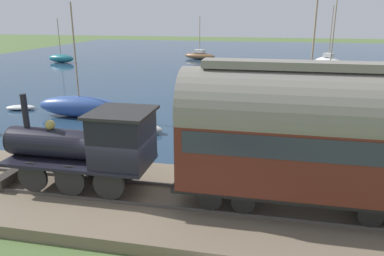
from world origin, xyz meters
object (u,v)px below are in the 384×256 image
Objects in this scene: sailboat_green at (328,85)px; rowboat_near_shore at (220,124)px; sailboat_teal at (61,58)px; steam_locomotive at (92,144)px; sailboat_yellow at (306,118)px; rowboat_mid_harbor at (21,107)px; sailboat_brown at (200,55)px; passenger_coach at (309,132)px; sailboat_white at (328,62)px; sailboat_blue at (80,106)px; rowboat_far_out at (145,128)px; rowboat_off_pier at (104,146)px.

rowboat_near_shore is (-12.36, 7.83, -0.48)m from sailboat_green.
sailboat_teal is at bearing 41.05° from rowboat_near_shore.
sailboat_yellow is at bearing -36.88° from steam_locomotive.
sailboat_brown is at bearing -26.52° from rowboat_mid_harbor.
passenger_coach is 1.34× the size of sailboat_brown.
sailboat_white reaches higher than passenger_coach.
sailboat_green is 1.45× the size of sailboat_teal.
steam_locomotive is at bearing 150.99° from sailboat_green.
sailboat_blue is at bearing 121.96° from sailboat_green.
steam_locomotive is at bearing -149.68° from sailboat_blue.
sailboat_green reaches higher than sailboat_white.
sailboat_white is at bearing -8.45° from passenger_coach.
sailboat_brown is at bearing 14.96° from passenger_coach.
rowboat_mid_harbor is 0.92× the size of rowboat_far_out.
sailboat_brown is at bearing 18.57° from rowboat_far_out.
sailboat_green is (22.61, -3.70, -2.47)m from passenger_coach.
sailboat_brown is at bearing 9.15° from rowboat_near_shore.
rowboat_off_pier is at bearing -139.26° from sailboat_teal.
sailboat_brown is at bearing -59.59° from sailboat_teal.
passenger_coach is at bearing 167.67° from sailboat_green.
sailboat_white is at bearing -23.03° from rowboat_near_shore.
sailboat_green is 11.84m from sailboat_yellow.
sailboat_yellow reaches higher than sailboat_white.
steam_locomotive is 12.33m from sailboat_blue.
passenger_coach is 11.96m from rowboat_far_out.
rowboat_far_out is (3.30, -1.06, 0.04)m from rowboat_off_pier.
sailboat_green is at bearing -25.99° from steam_locomotive.
steam_locomotive is 2.45× the size of rowboat_far_out.
steam_locomotive is 2.66× the size of rowboat_mid_harbor.
sailboat_blue reaches higher than sailboat_teal.
sailboat_teal is 30.88m from sailboat_blue.
sailboat_brown is 0.85× the size of sailboat_blue.
steam_locomotive reaches higher than rowboat_far_out.
sailboat_green is 26.76m from sailboat_brown.
rowboat_mid_harbor is (11.43, 18.64, -2.93)m from passenger_coach.
rowboat_mid_harbor is at bearing 44.73° from steam_locomotive.
passenger_coach is 3.80× the size of rowboat_near_shore.
steam_locomotive is at bearing 171.62° from sailboat_yellow.
sailboat_yellow is at bearing -84.39° from rowboat_near_shore.
sailboat_blue is 5.22m from rowboat_mid_harbor.
sailboat_teal is 37.93m from rowboat_off_pier.
rowboat_mid_harbor is (-32.94, 6.78, -0.39)m from sailboat_brown.
rowboat_off_pier is (-6.51, -9.37, 0.05)m from rowboat_mid_harbor.
steam_locomotive reaches higher than rowboat_mid_harbor.
sailboat_yellow reaches higher than steam_locomotive.
sailboat_white is 29.42m from rowboat_near_shore.
sailboat_green is 0.91× the size of sailboat_yellow.
rowboat_far_out is at bearing 112.88° from rowboat_near_shore.
passenger_coach is 46.00m from sailboat_brown.
rowboat_mid_harbor is at bearing 80.21° from sailboat_blue.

